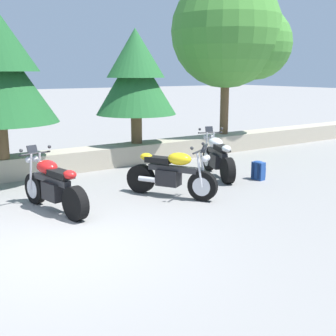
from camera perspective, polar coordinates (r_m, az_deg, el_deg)
The scene contains 7 objects.
ground_plane at distance 6.92m, azimuth -14.19°, elevation -9.89°, with size 120.00×120.00×0.00m, color gray.
motorcycle_red_near_left at distance 8.49m, azimuth -14.79°, elevation -2.30°, with size 0.79×2.05×1.18m.
motorcycle_yellow_centre at distance 9.15m, azimuth 0.50°, elevation -0.82°, with size 1.21×1.86×1.18m.
motorcycle_white_far_right at distance 11.02m, azimuth 6.49°, elevation 1.40°, with size 1.00×1.98×1.18m.
rider_backpack at distance 10.87m, azimuth 11.74°, elevation -0.25°, with size 0.29×0.32×0.47m.
pine_tree_mid_left at distance 12.61m, azimuth -4.25°, elevation 12.17°, with size 2.29×2.29×3.23m.
leafy_tree_mid_right at distance 14.75m, azimuth 8.47°, elevation 16.88°, with size 3.74×3.56×5.07m.
Camera 1 is at (-2.06, -6.08, 2.59)m, focal length 46.66 mm.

